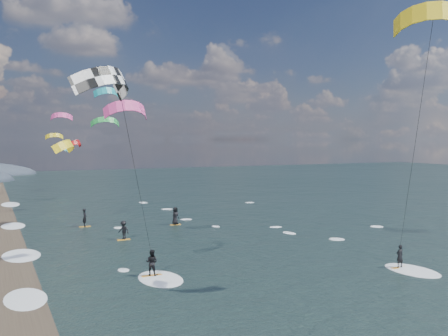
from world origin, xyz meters
name	(u,v)px	position (x,y,z in m)	size (l,w,h in m)	color
wet_sand_strip	(21,333)	(-12.00, 10.00, 0.00)	(3.00, 240.00, 0.00)	#382D23
kitesurfer_near_a	(428,80)	(8.59, 6.34, 11.88)	(7.56, 9.18, 16.15)	orange
kitesurfer_near_b	(132,149)	(-6.29, 12.14, 8.10)	(6.97, 9.12, 12.80)	orange
far_kitesurfers	(135,222)	(-0.71, 32.02, 0.88)	(9.57, 8.98, 1.81)	orange
bg_kite_field	(79,127)	(-1.48, 58.10, 10.38)	(10.95, 67.95, 8.45)	yellow
shoreline_surf	(39,298)	(-10.80, 14.75, 0.00)	(2.40, 79.40, 0.11)	white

